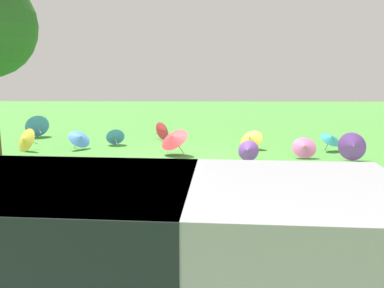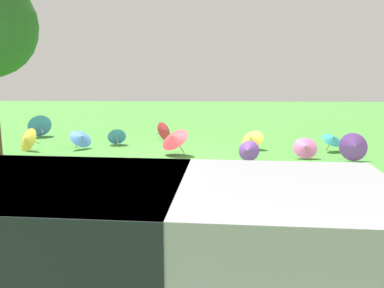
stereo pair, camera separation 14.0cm
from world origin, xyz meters
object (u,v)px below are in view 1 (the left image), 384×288
Objects in this scene: parasol_blue_4 at (37,125)px; parasol_orange_0 at (169,175)px; parasol_blue_0 at (80,138)px; parasol_red_2 at (173,138)px; parasol_red_0 at (164,131)px; parasol_yellow_0 at (250,139)px; van_dark at (134,245)px; parasol_teal_0 at (331,138)px; parasol_pink_0 at (304,147)px; parasol_purple_0 at (248,150)px; parasol_purple_2 at (353,146)px; park_bench at (67,187)px; parasol_yellow_1 at (25,139)px; parasol_blue_2 at (115,136)px.

parasol_orange_0 is at bearing 129.85° from parasol_blue_4.
parasol_red_2 reaches higher than parasol_blue_0.
parasol_red_0 is 0.80× the size of parasol_yellow_0.
van_dark reaches higher than parasol_red_2.
parasol_red_2 is (4.82, 0.65, 0.11)m from parasol_teal_0.
parasol_red_2 is at bearing 21.45° from parasol_yellow_0.
parasol_red_0 is 1.05× the size of parasol_pink_0.
parasol_purple_0 is at bearing -104.85° from van_dark.
parasol_red_2 is at bearing -5.35° from parasol_pink_0.
parasol_yellow_0 is 1.20× the size of parasol_purple_2.
parasol_orange_0 is 8.44m from parasol_blue_4.
parasol_pink_0 reaches higher than parasol_orange_0.
parasol_purple_2 is (-2.65, 1.50, 0.06)m from parasol_yellow_0.
park_bench is 5.81m from parasol_blue_0.
van_dark is at bearing 75.15° from parasol_purple_0.
parasol_blue_0 is 1.49× the size of parasol_orange_0.
parasol_blue_4 is (5.43, -11.30, -0.47)m from van_dark.
parasol_yellow_1 is (6.71, -1.21, 0.07)m from parasol_purple_0.
parasol_blue_0 is 5.32m from parasol_purple_0.
parasol_purple_0 is at bearing 11.46° from parasol_pink_0.
parasol_blue_2 is 0.80× the size of parasol_yellow_1.
park_bench is 1.68× the size of parasol_blue_4.
parasol_red_2 is at bearing -17.95° from parasol_purple_0.
parasol_blue_4 is (7.40, -3.86, 0.14)m from parasol_purple_0.
parasol_yellow_1 is (6.98, 0.41, 0.03)m from parasol_yellow_0.
parasol_purple_2 reaches higher than parasol_blue_2.
van_dark is 5.88× the size of parasol_purple_2.
van_dark is 3.76m from park_bench.
parasol_teal_0 is at bearing 178.71° from parasol_blue_0.
park_bench is 8.81m from parasol_blue_4.
parasol_yellow_1 is at bearing -5.99° from parasol_pink_0.
parasol_blue_4 reaches higher than parasol_yellow_0.
van_dark is 8.59m from parasol_pink_0.
parasol_blue_2 is 4.74m from parasol_purple_0.
parasol_red_0 is 1.24× the size of parasol_orange_0.
park_bench is 5.07m from parasol_red_2.
parasol_pink_0 is 1.06× the size of parasol_blue_2.
parasol_blue_0 is at bearing -15.43° from parasol_red_2.
parasol_pink_0 is at bearing -140.05° from park_bench.
van_dark is at bearing 118.72° from parasol_yellow_1.
parasol_red_2 reaches higher than parasol_yellow_0.
parasol_teal_0 is 4.86m from parasol_red_2.
parasol_blue_2 is at bearing -18.73° from parasol_pink_0.
van_dark is 7.17× the size of parasol_purple_0.
parasol_teal_0 is (-6.40, -5.46, -0.05)m from park_bench.
parasol_red_2 is 2.56m from parasol_yellow_0.
park_bench is 1.41× the size of parasol_red_2.
van_dark is at bearing 65.09° from parasol_pink_0.
parasol_teal_0 is 0.73× the size of parasol_red_2.
parasol_red_0 is at bearing -34.57° from parasol_pink_0.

